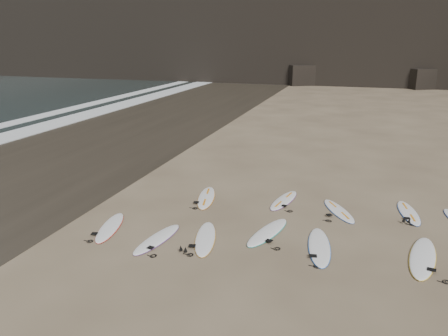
{
  "coord_description": "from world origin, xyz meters",
  "views": [
    {
      "loc": [
        1.66,
        -11.74,
        5.77
      ],
      "look_at": [
        -2.59,
        1.87,
        1.5
      ],
      "focal_mm": 35.0,
      "sensor_mm": 36.0,
      "label": 1
    }
  ],
  "objects_px": {
    "surfboard_2": "(268,232)",
    "surfboard_4": "(423,257)",
    "surfboard_1": "(205,238)",
    "surfboard_0": "(157,239)",
    "surfboard_3": "(319,246)",
    "surfboard_8": "(408,212)",
    "surfboard_7": "(339,211)",
    "surfboard_11": "(110,227)",
    "surfboard_5": "(206,197)",
    "surfboard_6": "(284,200)"
  },
  "relations": [
    {
      "from": "surfboard_0",
      "to": "surfboard_7",
      "type": "bearing_deg",
      "value": 45.97
    },
    {
      "from": "surfboard_1",
      "to": "surfboard_2",
      "type": "height_order",
      "value": "same"
    },
    {
      "from": "surfboard_7",
      "to": "surfboard_11",
      "type": "height_order",
      "value": "surfboard_11"
    },
    {
      "from": "surfboard_1",
      "to": "surfboard_4",
      "type": "bearing_deg",
      "value": -8.46
    },
    {
      "from": "surfboard_6",
      "to": "surfboard_5",
      "type": "bearing_deg",
      "value": -157.1
    },
    {
      "from": "surfboard_2",
      "to": "surfboard_8",
      "type": "distance_m",
      "value": 5.2
    },
    {
      "from": "surfboard_2",
      "to": "surfboard_3",
      "type": "xyz_separation_m",
      "value": [
        1.61,
        -0.51,
        0.0
      ]
    },
    {
      "from": "surfboard_6",
      "to": "surfboard_8",
      "type": "bearing_deg",
      "value": 12.56
    },
    {
      "from": "surfboard_3",
      "to": "surfboard_5",
      "type": "distance_m",
      "value": 5.23
    },
    {
      "from": "surfboard_0",
      "to": "surfboard_5",
      "type": "relative_size",
      "value": 0.95
    },
    {
      "from": "surfboard_4",
      "to": "surfboard_5",
      "type": "distance_m",
      "value": 7.63
    },
    {
      "from": "surfboard_2",
      "to": "surfboard_11",
      "type": "relative_size",
      "value": 1.04
    },
    {
      "from": "surfboard_5",
      "to": "surfboard_11",
      "type": "relative_size",
      "value": 1.05
    },
    {
      "from": "surfboard_5",
      "to": "surfboard_6",
      "type": "bearing_deg",
      "value": -1.11
    },
    {
      "from": "surfboard_0",
      "to": "surfboard_8",
      "type": "xyz_separation_m",
      "value": [
        7.31,
        4.41,
        -0.0
      ]
    },
    {
      "from": "surfboard_7",
      "to": "surfboard_0",
      "type": "bearing_deg",
      "value": -169.32
    },
    {
      "from": "surfboard_8",
      "to": "surfboard_11",
      "type": "bearing_deg",
      "value": -164.41
    },
    {
      "from": "surfboard_4",
      "to": "surfboard_0",
      "type": "bearing_deg",
      "value": -161.94
    },
    {
      "from": "surfboard_4",
      "to": "surfboard_8",
      "type": "relative_size",
      "value": 1.19
    },
    {
      "from": "surfboard_6",
      "to": "surfboard_11",
      "type": "xyz_separation_m",
      "value": [
        -4.83,
        -3.99,
        0.0
      ]
    },
    {
      "from": "surfboard_0",
      "to": "surfboard_1",
      "type": "distance_m",
      "value": 1.43
    },
    {
      "from": "surfboard_2",
      "to": "surfboard_6",
      "type": "bearing_deg",
      "value": 105.28
    },
    {
      "from": "surfboard_8",
      "to": "surfboard_11",
      "type": "height_order",
      "value": "surfboard_11"
    },
    {
      "from": "surfboard_2",
      "to": "surfboard_7",
      "type": "bearing_deg",
      "value": 66.03
    },
    {
      "from": "surfboard_11",
      "to": "surfboard_7",
      "type": "bearing_deg",
      "value": 13.35
    },
    {
      "from": "surfboard_1",
      "to": "surfboard_2",
      "type": "distance_m",
      "value": 1.95
    },
    {
      "from": "surfboard_2",
      "to": "surfboard_4",
      "type": "bearing_deg",
      "value": 11.1
    },
    {
      "from": "surfboard_0",
      "to": "surfboard_4",
      "type": "relative_size",
      "value": 0.85
    },
    {
      "from": "surfboard_3",
      "to": "surfboard_4",
      "type": "height_order",
      "value": "surfboard_4"
    },
    {
      "from": "surfboard_3",
      "to": "surfboard_5",
      "type": "bearing_deg",
      "value": 139.49
    },
    {
      "from": "surfboard_7",
      "to": "surfboard_8",
      "type": "distance_m",
      "value": 2.35
    },
    {
      "from": "surfboard_3",
      "to": "surfboard_6",
      "type": "xyz_separation_m",
      "value": [
        -1.61,
        3.38,
        -0.0
      ]
    },
    {
      "from": "surfboard_2",
      "to": "surfboard_7",
      "type": "relative_size",
      "value": 1.08
    },
    {
      "from": "surfboard_0",
      "to": "surfboard_11",
      "type": "relative_size",
      "value": 0.99
    },
    {
      "from": "surfboard_5",
      "to": "surfboard_2",
      "type": "bearing_deg",
      "value": -51.82
    },
    {
      "from": "surfboard_2",
      "to": "surfboard_6",
      "type": "relative_size",
      "value": 1.06
    },
    {
      "from": "surfboard_0",
      "to": "surfboard_3",
      "type": "xyz_separation_m",
      "value": [
        4.64,
        0.93,
        0.0
      ]
    },
    {
      "from": "surfboard_2",
      "to": "surfboard_5",
      "type": "relative_size",
      "value": 1.0
    },
    {
      "from": "surfboard_3",
      "to": "surfboard_7",
      "type": "relative_size",
      "value": 1.14
    },
    {
      "from": "surfboard_5",
      "to": "surfboard_6",
      "type": "relative_size",
      "value": 1.06
    },
    {
      "from": "surfboard_6",
      "to": "surfboard_11",
      "type": "distance_m",
      "value": 6.26
    },
    {
      "from": "surfboard_0",
      "to": "surfboard_2",
      "type": "height_order",
      "value": "surfboard_2"
    },
    {
      "from": "surfboard_4",
      "to": "surfboard_7",
      "type": "distance_m",
      "value": 3.63
    },
    {
      "from": "surfboard_2",
      "to": "surfboard_5",
      "type": "distance_m",
      "value": 3.63
    },
    {
      "from": "surfboard_0",
      "to": "surfboard_3",
      "type": "height_order",
      "value": "surfboard_3"
    },
    {
      "from": "surfboard_1",
      "to": "surfboard_11",
      "type": "bearing_deg",
      "value": 167.98
    },
    {
      "from": "surfboard_2",
      "to": "surfboard_5",
      "type": "bearing_deg",
      "value": 156.26
    },
    {
      "from": "surfboard_2",
      "to": "surfboard_4",
      "type": "relative_size",
      "value": 0.89
    },
    {
      "from": "surfboard_0",
      "to": "surfboard_5",
      "type": "xyz_separation_m",
      "value": [
        0.22,
        3.72,
        0.0
      ]
    },
    {
      "from": "surfboard_3",
      "to": "surfboard_7",
      "type": "bearing_deg",
      "value": 74.43
    }
  ]
}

